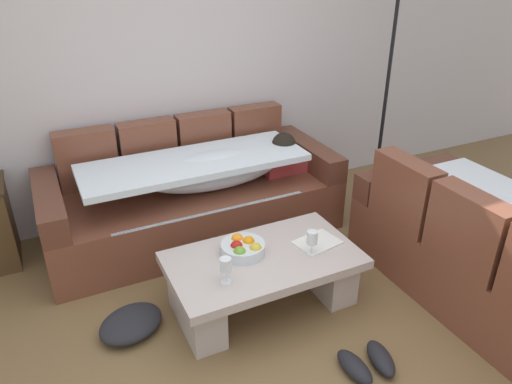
# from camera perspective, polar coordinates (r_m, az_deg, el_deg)

# --- Properties ---
(ground_plane) EXTENTS (14.00, 14.00, 0.00)m
(ground_plane) POSITION_cam_1_polar(r_m,az_deg,el_deg) (2.88, 4.23, -20.14)
(ground_plane) COLOR brown
(back_wall) EXTENTS (9.00, 0.10, 2.70)m
(back_wall) POSITION_cam_1_polar(r_m,az_deg,el_deg) (4.03, -10.93, 15.74)
(back_wall) COLOR beige
(back_wall) RESTS_ON ground_plane
(couch_along_wall) EXTENTS (2.28, 0.92, 0.88)m
(couch_along_wall) POSITION_cam_1_polar(r_m,az_deg,el_deg) (3.89, -7.03, -0.35)
(couch_along_wall) COLOR brown
(couch_along_wall) RESTS_ON ground_plane
(couch_near_window) EXTENTS (0.92, 1.98, 0.88)m
(couch_near_window) POSITION_cam_1_polar(r_m,az_deg,el_deg) (3.44, 27.15, -7.30)
(couch_near_window) COLOR brown
(couch_near_window) RESTS_ON ground_plane
(coffee_table) EXTENTS (1.20, 0.68, 0.38)m
(coffee_table) POSITION_cam_1_polar(r_m,az_deg,el_deg) (3.12, 0.86, -9.79)
(coffee_table) COLOR #BDAFA9
(coffee_table) RESTS_ON ground_plane
(fruit_bowl) EXTENTS (0.28, 0.28, 0.10)m
(fruit_bowl) POSITION_cam_1_polar(r_m,az_deg,el_deg) (3.04, -1.49, -6.61)
(fruit_bowl) COLOR silver
(fruit_bowl) RESTS_ON coffee_table
(wine_glass_near_left) EXTENTS (0.07, 0.07, 0.17)m
(wine_glass_near_left) POSITION_cam_1_polar(r_m,az_deg,el_deg) (2.76, -3.62, -8.77)
(wine_glass_near_left) COLOR silver
(wine_glass_near_left) RESTS_ON coffee_table
(wine_glass_near_right) EXTENTS (0.07, 0.07, 0.17)m
(wine_glass_near_right) POSITION_cam_1_polar(r_m,az_deg,el_deg) (3.01, 6.68, -5.50)
(wine_glass_near_right) COLOR silver
(wine_glass_near_right) RESTS_ON coffee_table
(open_magazine) EXTENTS (0.31, 0.26, 0.01)m
(open_magazine) POSITION_cam_1_polar(r_m,az_deg,el_deg) (3.19, 7.29, -5.95)
(open_magazine) COLOR white
(open_magazine) RESTS_ON coffee_table
(floor_lamp) EXTENTS (0.33, 0.31, 1.95)m
(floor_lamp) POSITION_cam_1_polar(r_m,az_deg,el_deg) (4.40, 15.30, 13.10)
(floor_lamp) COLOR black
(floor_lamp) RESTS_ON ground_plane
(pair_of_shoes) EXTENTS (0.33, 0.30, 0.09)m
(pair_of_shoes) POSITION_cam_1_polar(r_m,az_deg,el_deg) (2.91, 13.13, -19.12)
(pair_of_shoes) COLOR black
(pair_of_shoes) RESTS_ON ground_plane
(crumpled_garment) EXTENTS (0.50, 0.45, 0.12)m
(crumpled_garment) POSITION_cam_1_polar(r_m,az_deg,el_deg) (3.13, -14.62, -14.86)
(crumpled_garment) COLOR #232328
(crumpled_garment) RESTS_ON ground_plane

